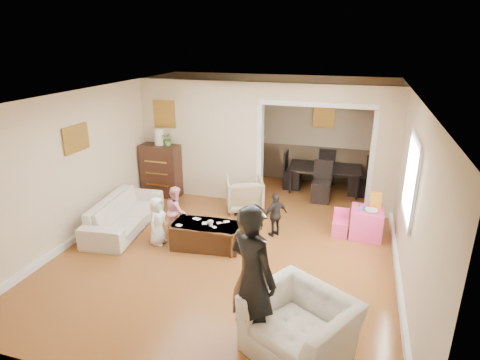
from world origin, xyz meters
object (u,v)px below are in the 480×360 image
(child_toddler, at_px, (276,215))
(coffee_table, at_px, (207,235))
(armchair_front, at_px, (300,327))
(table_lamp, at_px, (159,137))
(dining_table, at_px, (324,179))
(armchair_back, at_px, (244,194))
(cyan_cup, at_px, (362,208))
(coffee_cup, at_px, (211,223))
(play_table, at_px, (366,223))
(adult_person, at_px, (252,278))
(child_kneel_a, at_px, (157,221))
(child_kneel_b, at_px, (176,211))
(dresser, at_px, (162,170))
(sofa, at_px, (124,214))

(child_toddler, bearing_deg, coffee_table, -11.84)
(armchair_front, height_order, table_lamp, table_lamp)
(dining_table, bearing_deg, armchair_front, -88.87)
(armchair_back, height_order, coffee_table, armchair_back)
(armchair_front, height_order, cyan_cup, armchair_front)
(coffee_cup, xyz_separation_m, child_toddler, (0.95, 0.80, -0.07))
(play_table, distance_m, adult_person, 3.51)
(play_table, height_order, child_kneel_a, child_kneel_a)
(coffee_table, bearing_deg, adult_person, -55.83)
(child_kneel_a, distance_m, child_kneel_b, 0.47)
(child_kneel_a, bearing_deg, child_toddler, -62.03)
(dresser, relative_size, child_kneel_a, 1.36)
(armchair_back, height_order, coffee_cup, armchair_back)
(coffee_table, height_order, adult_person, adult_person)
(table_lamp, height_order, play_table, table_lamp)
(armchair_front, bearing_deg, child_toddler, 137.25)
(sofa, xyz_separation_m, play_table, (4.39, 0.98, -0.03))
(dresser, distance_m, child_kneel_a, 2.37)
(child_kneel_a, height_order, child_kneel_b, child_kneel_b)
(dresser, height_order, child_kneel_b, dresser)
(cyan_cup, height_order, dining_table, cyan_cup)
(coffee_cup, relative_size, dining_table, 0.06)
(armchair_front, height_order, coffee_cup, armchair_front)
(cyan_cup, bearing_deg, table_lamp, 169.28)
(armchair_front, height_order, adult_person, adult_person)
(adult_person, distance_m, child_toddler, 2.82)
(armchair_back, relative_size, cyan_cup, 9.47)
(child_kneel_b, bearing_deg, adult_person, -165.59)
(dining_table, relative_size, child_kneel_a, 1.90)
(armchair_front, height_order, child_kneel_b, child_kneel_b)
(cyan_cup, bearing_deg, armchair_front, -100.89)
(armchair_back, xyz_separation_m, coffee_table, (-0.18, -1.73, -0.13))
(coffee_cup, relative_size, child_toddler, 0.12)
(table_lamp, xyz_separation_m, child_toddler, (2.91, -1.23, -0.95))
(sofa, xyz_separation_m, child_kneel_b, (1.06, 0.08, 0.17))
(child_toddler, bearing_deg, child_kneel_a, -22.03)
(coffee_cup, relative_size, adult_person, 0.06)
(coffee_cup, distance_m, child_toddler, 1.24)
(coffee_table, distance_m, child_kneel_a, 0.89)
(dresser, xyz_separation_m, child_kneel_a, (1.01, -2.13, -0.16))
(armchair_back, bearing_deg, adult_person, 85.50)
(armchair_front, bearing_deg, dining_table, 122.40)
(coffee_table, relative_size, child_toddler, 1.40)
(armchair_front, relative_size, table_lamp, 3.11)
(armchair_front, xyz_separation_m, adult_person, (-0.56, 0.00, 0.53))
(child_kneel_b, bearing_deg, table_lamp, 7.21)
(cyan_cup, xyz_separation_m, child_toddler, (-1.49, -0.40, -0.16))
(armchair_back, relative_size, adult_person, 0.42)
(child_kneel_b, bearing_deg, play_table, -102.26)
(dresser, relative_size, coffee_cup, 11.91)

